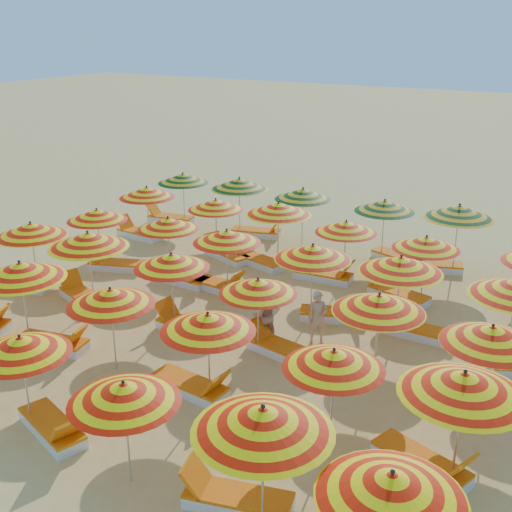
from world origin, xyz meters
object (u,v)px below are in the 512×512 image
umbrella_13 (88,240)px  lounger_25 (257,232)px  umbrella_7 (20,271)px  beachgoer_b (264,315)px  umbrella_28 (426,243)px  umbrella_34 (459,212)px  umbrella_30 (183,178)px  lounger_2 (53,428)px  umbrella_31 (239,184)px  umbrella_8 (110,297)px  umbrella_4 (263,420)px  lounger_6 (191,386)px  umbrella_10 (334,359)px  lounger_3 (235,499)px  umbrella_15 (258,287)px  lounger_20 (258,260)px  umbrella_33 (385,206)px  lounger_7 (423,464)px  umbrella_25 (216,205)px  umbrella_16 (379,303)px  umbrella_11 (464,384)px  umbrella_18 (97,215)px  lounger_26 (399,258)px  lounger_13 (183,278)px  lounger_18 (139,233)px  beachgoer_a (318,318)px  umbrella_17 (492,335)px  lounger_10 (187,327)px  umbrella_20 (227,237)px  lounger_19 (226,254)px  umbrella_3 (124,393)px  umbrella_32 (303,194)px  umbrella_27 (346,227)px  lounger_22 (397,294)px  umbrella_9 (208,323)px  umbrella_2 (20,346)px  lounger_11 (281,349)px  umbrella_12 (31,230)px  lounger_8 (21,285)px  lounger_27 (432,266)px  umbrella_26 (278,209)px  lounger_9 (82,297)px  lounger_16 (419,331)px  lounger_15 (336,314)px  umbrella_19 (168,224)px

umbrella_13 → lounger_25: 7.65m
umbrella_7 → beachgoer_b: 5.63m
umbrella_28 → umbrella_34: 2.53m
umbrella_30 → lounger_2: size_ratio=1.31×
umbrella_31 → umbrella_8: bearing=-74.7°
umbrella_4 → lounger_6: bearing=140.9°
umbrella_10 → lounger_25: 11.91m
lounger_3 → lounger_2: bearing=-12.6°
umbrella_15 → lounger_20: bearing=119.9°
umbrella_33 → lounger_7: 10.49m
umbrella_25 → umbrella_16: bearing=-34.1°
umbrella_7 → umbrella_11: size_ratio=0.91×
umbrella_18 → lounger_26: size_ratio=1.15×
beachgoer_b → lounger_25: bearing=-104.0°
umbrella_13 → lounger_13: bearing=69.5°
lounger_7 → lounger_18: (-12.24, 7.26, 0.00)m
beachgoer_a → umbrella_17: bearing=-50.8°
umbrella_10 → lounger_10: 5.49m
umbrella_13 → umbrella_20: bearing=44.1°
lounger_10 → lounger_19: bearing=-63.0°
lounger_13 → beachgoer_b: beachgoer_b is taller
umbrella_3 → umbrella_32: 12.39m
umbrella_11 → umbrella_27: bearing=124.4°
umbrella_11 → lounger_22: umbrella_11 is taller
umbrella_7 → umbrella_33: bearing=62.3°
umbrella_13 → beachgoer_b: 4.96m
umbrella_9 → umbrella_34: (2.45, 9.45, 0.18)m
umbrella_2 → lounger_11: (2.79, 4.75, -1.53)m
umbrella_9 → umbrella_13: 5.51m
lounger_2 → lounger_22: (3.49, 9.11, 0.00)m
lounger_6 → umbrella_34: bearing=78.3°
umbrella_31 → lounger_13: umbrella_31 is taller
lounger_6 → lounger_11: 2.46m
umbrella_20 → lounger_26: bearing=56.4°
umbrella_12 → lounger_8: bearing=-161.9°
umbrella_10 → lounger_22: 6.98m
lounger_11 → umbrella_9: bearing=91.7°
umbrella_20 → lounger_19: (-1.62, 2.45, -1.57)m
umbrella_11 → lounger_7: bearing=170.4°
lounger_7 → lounger_27: bearing=123.3°
umbrella_11 → umbrella_26: size_ratio=1.12×
umbrella_18 → umbrella_32: umbrella_32 is taller
umbrella_10 → umbrella_25: (-7.25, 7.26, -0.02)m
umbrella_28 → lounger_9: (-7.91, -4.69, -1.51)m
lounger_6 → lounger_13: 5.87m
umbrella_11 → lounger_16: bearing=112.5°
umbrella_31 → lounger_15: 7.52m
umbrella_2 → umbrella_19: size_ratio=0.98×
umbrella_18 → lounger_9: 3.01m
umbrella_2 → umbrella_26: size_ratio=0.88×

